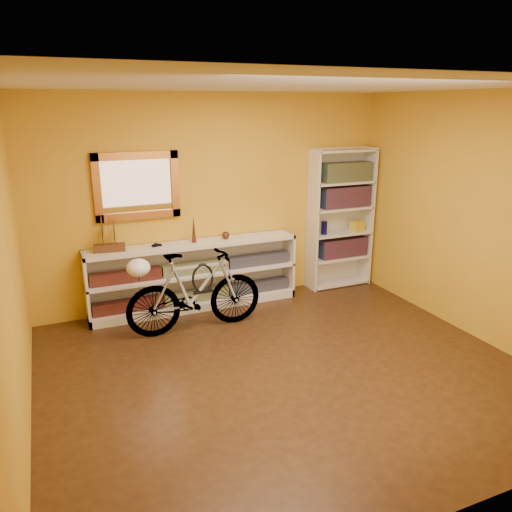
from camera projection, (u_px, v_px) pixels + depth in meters
name	position (u px, v px, depth m)	size (l,w,h in m)	color
floor	(284.00, 370.00, 4.82)	(4.50, 4.00, 0.01)	black
ceiling	(290.00, 85.00, 4.05)	(4.50, 4.00, 0.01)	silver
back_wall	(215.00, 201.00, 6.20)	(4.50, 0.01, 2.60)	gold
left_wall	(6.00, 272.00, 3.59)	(0.01, 4.00, 2.60)	gold
right_wall	(477.00, 218.00, 5.28)	(0.01, 4.00, 2.60)	gold
gilt_mirror	(137.00, 186.00, 5.73)	(0.98, 0.06, 0.78)	#904F1A
wall_socket	(280.00, 272.00, 6.83)	(0.09, 0.01, 0.09)	silver
console_unit	(195.00, 276.00, 6.16)	(2.60, 0.35, 0.85)	silver
cd_row_lower	(196.00, 295.00, 6.22)	(2.50, 0.13, 0.14)	black
cd_row_upper	(195.00, 268.00, 6.11)	(2.50, 0.13, 0.14)	navy
model_ship	(108.00, 234.00, 5.60)	(0.35, 0.13, 0.41)	#452613
toy_car	(157.00, 246.00, 5.86)	(0.00, 0.00, 0.00)	black
bronze_ornament	(194.00, 229.00, 5.99)	(0.06, 0.06, 0.34)	#502A1B
decorative_orb	(226.00, 235.00, 6.17)	(0.10, 0.10, 0.10)	#502A1B
bookcase	(340.00, 219.00, 6.81)	(0.90, 0.30, 1.90)	silver
book_row_a	(342.00, 247.00, 6.95)	(0.70, 0.22, 0.26)	maroon
book_row_b	(345.00, 197.00, 6.74)	(0.70, 0.22, 0.28)	maroon
book_row_c	(346.00, 172.00, 6.64)	(0.70, 0.22, 0.25)	#184A57
travel_mug	(324.00, 228.00, 6.72)	(0.08, 0.08, 0.18)	navy
red_tin	(329.00, 176.00, 6.59)	(0.12, 0.12, 0.16)	maroon
yellow_bag	(357.00, 226.00, 6.90)	(0.19, 0.12, 0.14)	gold
bicycle	(195.00, 291.00, 5.53)	(1.58, 0.41, 0.93)	silver
helmet	(138.00, 268.00, 5.21)	(0.25, 0.24, 0.19)	white
u_lock	(203.00, 278.00, 5.53)	(0.25, 0.25, 0.03)	black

